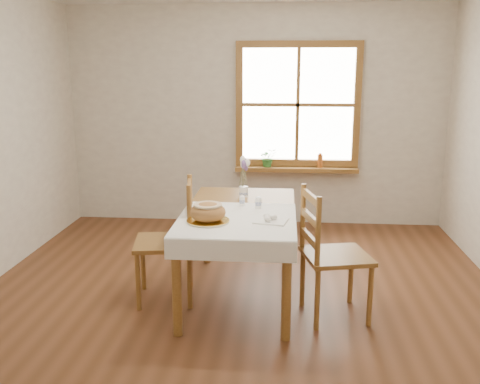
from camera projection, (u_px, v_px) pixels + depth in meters
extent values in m
plane|color=brown|center=(237.00, 310.00, 4.28)|extent=(5.00, 5.00, 0.00)
cube|color=silver|center=(255.00, 117.00, 6.40)|extent=(4.50, 0.10, 2.60)
cube|color=silver|center=(159.00, 282.00, 1.56)|extent=(4.50, 0.10, 2.60)
cube|color=brown|center=(299.00, 44.00, 6.13)|extent=(1.46, 0.08, 0.08)
cube|color=brown|center=(296.00, 163.00, 6.45)|extent=(1.46, 0.08, 0.08)
cube|color=brown|center=(239.00, 104.00, 6.35)|extent=(0.08, 0.08, 1.30)
cube|color=brown|center=(357.00, 105.00, 6.23)|extent=(0.08, 0.08, 1.30)
cube|color=brown|center=(298.00, 105.00, 6.29)|extent=(0.04, 0.06, 1.30)
cube|color=brown|center=(298.00, 105.00, 6.29)|extent=(1.30, 0.06, 0.04)
cube|color=white|center=(298.00, 105.00, 6.32)|extent=(1.30, 0.01, 1.30)
cube|color=brown|center=(296.00, 169.00, 6.41)|extent=(1.46, 0.20, 0.05)
cube|color=brown|center=(240.00, 213.00, 4.41)|extent=(0.90, 1.60, 0.05)
cylinder|color=brown|center=(177.00, 290.00, 3.81)|extent=(0.07, 0.07, 0.70)
cylinder|color=brown|center=(286.00, 294.00, 3.74)|extent=(0.07, 0.07, 0.70)
cylinder|color=brown|center=(207.00, 228.00, 5.24)|extent=(0.07, 0.07, 0.70)
cylinder|color=brown|center=(286.00, 230.00, 5.18)|extent=(0.07, 0.07, 0.70)
cube|color=white|center=(237.00, 220.00, 4.10)|extent=(0.91, 0.99, 0.01)
cylinder|color=white|center=(208.00, 221.00, 4.02)|extent=(0.40, 0.40, 0.02)
ellipsoid|color=#AC753D|center=(208.00, 210.00, 4.00)|extent=(0.27, 0.27, 0.15)
cube|color=white|center=(271.00, 221.00, 4.03)|extent=(0.28, 0.25, 0.01)
cylinder|color=white|center=(242.00, 200.00, 4.48)|extent=(0.05, 0.05, 0.09)
cylinder|color=white|center=(258.00, 202.00, 4.39)|extent=(0.07, 0.07, 0.10)
cylinder|color=white|center=(243.00, 192.00, 4.81)|extent=(0.10, 0.10, 0.09)
imported|color=#2F712D|center=(268.00, 160.00, 6.41)|extent=(0.26, 0.27, 0.17)
cylinder|color=#B35B21|center=(320.00, 160.00, 6.36)|extent=(0.08, 0.08, 0.18)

